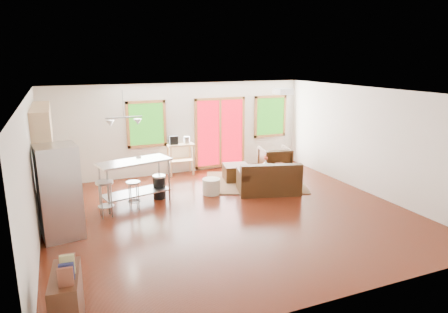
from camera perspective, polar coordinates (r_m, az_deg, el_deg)
name	(u,v)px	position (r m, az deg, el deg)	size (l,w,h in m)	color
floor	(229,214)	(8.75, 0.77, -8.15)	(7.50, 7.00, 0.02)	#391208
ceiling	(230,92)	(8.14, 0.83, 9.21)	(7.50, 7.00, 0.02)	white
back_wall	(181,129)	(11.59, -6.17, 4.00)	(7.50, 0.02, 2.60)	silver
left_wall	(32,175)	(7.71, -25.78, -2.37)	(0.02, 7.00, 2.60)	silver
right_wall	(370,141)	(10.40, 20.16, 2.09)	(0.02, 7.00, 2.60)	silver
front_wall	(337,214)	(5.46, 15.80, -7.85)	(7.50, 0.02, 2.60)	silver
window_left	(147,124)	(11.27, -11.01, 4.57)	(1.10, 0.05, 1.30)	#1C5510
french_doors	(220,133)	(11.97, -0.55, 3.42)	(1.60, 0.05, 2.10)	#AF0815
window_right	(270,116)	(12.63, 6.63, 5.72)	(1.10, 0.05, 1.30)	#1C5510
rug	(255,182)	(10.84, 4.41, -3.67)	(2.60, 2.00, 0.03)	#4A5F3A
loveseat	(269,181)	(9.98, 6.40, -3.44)	(1.68, 1.24, 0.80)	black
coffee_table	(260,169)	(10.89, 5.22, -1.77)	(1.07, 0.71, 0.40)	#391D10
armchair	(275,159)	(11.72, 7.26, -0.32)	(0.82, 0.77, 0.84)	black
ottoman	(236,173)	(10.95, 1.74, -2.31)	(0.67, 0.67, 0.44)	black
pouf	(211,186)	(9.88, -1.81, -4.29)	(0.44, 0.44, 0.39)	beige
vase	(266,163)	(10.77, 5.97, -0.99)	(0.20, 0.21, 0.34)	silver
book	(278,160)	(11.08, 7.69, -0.46)	(0.23, 0.03, 0.30)	brown
cabinets	(51,169)	(9.44, -23.47, -1.69)	(0.64, 2.24, 2.30)	tan
refrigerator	(60,192)	(7.96, -22.41, -4.71)	(0.80, 0.78, 1.76)	#B7BABC
island	(135,174)	(9.30, -12.59, -2.50)	(1.73, 1.01, 1.03)	#B7BABC
cup	(139,158)	(9.49, -12.10, -0.21)	(0.13, 0.10, 0.13)	white
bar_stool_a	(105,191)	(8.74, -16.64, -4.69)	(0.40, 0.40, 0.78)	#B7BABC
bar_stool_b	(134,189)	(9.01, -12.80, -4.53)	(0.32, 0.32, 0.65)	#B7BABC
trash_can	(159,187)	(9.68, -9.21, -4.27)	(0.31, 0.31, 0.57)	black
kitchen_cart	(180,148)	(11.42, -6.37, 1.21)	(0.78, 0.54, 1.15)	tan
bookshelf	(67,301)	(5.53, -21.50, -18.63)	(0.41, 0.88, 1.00)	#391D10
ceiling_flush	(283,91)	(9.41, 8.41, 9.21)	(0.35, 0.35, 0.12)	white
pendant_light	(124,122)	(9.14, -14.08, 4.81)	(0.80, 0.18, 0.79)	gray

